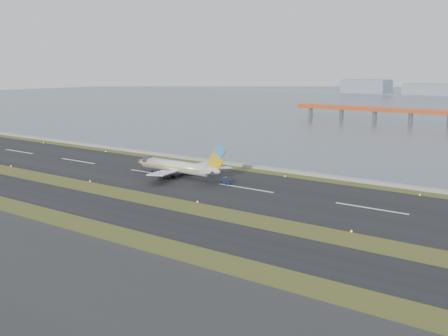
{
  "coord_description": "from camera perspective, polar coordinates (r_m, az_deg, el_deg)",
  "views": [
    {
      "loc": [
        96.09,
        -105.09,
        36.58
      ],
      "look_at": [
        -2.1,
        22.0,
        7.21
      ],
      "focal_mm": 45.0,
      "sensor_mm": 36.0,
      "label": 1
    }
  ],
  "objects": [
    {
      "name": "pushback_tug",
      "position": [
        175.48,
        0.21,
        -1.31
      ],
      "size": [
        3.8,
        2.8,
        2.18
      ],
      "rotation": [
        0.0,
        0.0,
        -0.29
      ],
      "color": "#161F3D",
      "rests_on": "ground"
    },
    {
      "name": "seawall",
      "position": [
        194.39,
        7.36,
        -0.42
      ],
      "size": [
        1000.0,
        2.5,
        1.0
      ],
      "primitive_type": "cube",
      "color": "#999993",
      "rests_on": "ground"
    },
    {
      "name": "ground",
      "position": [
        147.02,
        -4.61,
        -4.08
      ],
      "size": [
        1000.0,
        1000.0,
        0.0
      ],
      "primitive_type": "plane",
      "color": "#3B4719",
      "rests_on": "ground"
    },
    {
      "name": "airliner",
      "position": [
        186.51,
        -4.61,
        0.1
      ],
      "size": [
        38.52,
        32.89,
        12.8
      ],
      "color": "silver",
      "rests_on": "ground"
    },
    {
      "name": "taxiway_strip",
      "position": [
        138.69,
        -7.96,
        -5.01
      ],
      "size": [
        1000.0,
        18.0,
        0.1
      ],
      "primitive_type": "cube",
      "color": "black",
      "rests_on": "ground"
    },
    {
      "name": "runway_strip",
      "position": [
        169.76,
        2.21,
        -2.07
      ],
      "size": [
        1000.0,
        45.0,
        0.1
      ],
      "primitive_type": "cube",
      "color": "black",
      "rests_on": "ground"
    }
  ]
}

